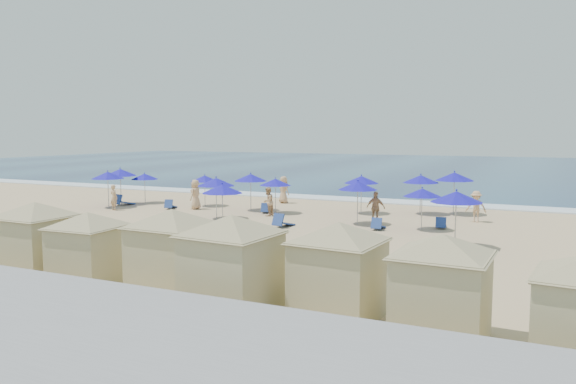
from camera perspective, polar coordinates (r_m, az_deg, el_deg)
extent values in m
plane|color=tan|center=(26.13, -3.91, -4.54)|extent=(160.00, 160.00, 0.00)
cube|color=#0E284F|center=(78.57, 16.05, 2.36)|extent=(160.00, 80.00, 0.06)
cube|color=white|center=(40.22, 6.91, -0.77)|extent=(160.00, 2.50, 0.08)
cube|color=gray|center=(16.26, -27.22, -9.81)|extent=(160.00, 2.20, 1.10)
cube|color=black|center=(21.97, -2.59, -5.52)|extent=(1.03, 1.03, 0.79)
cube|color=#C1B484|center=(20.66, -24.16, -5.08)|extent=(2.03, 2.03, 2.01)
cube|color=tan|center=(20.49, -24.28, -2.32)|extent=(2.13, 2.13, 0.08)
pyramid|color=tan|center=(20.43, -24.34, -0.92)|extent=(4.40, 4.40, 0.50)
cube|color=#C1B484|center=(18.76, -19.56, -6.19)|extent=(1.95, 1.95, 1.87)
cube|color=tan|center=(18.59, -19.66, -3.37)|extent=(2.05, 2.05, 0.07)
pyramid|color=tan|center=(18.52, -19.71, -1.94)|extent=(4.11, 4.11, 0.47)
cube|color=#C1B484|center=(17.19, -11.63, -6.78)|extent=(2.11, 2.11, 2.05)
cube|color=tan|center=(16.99, -11.70, -3.41)|extent=(2.21, 2.21, 0.08)
pyramid|color=tan|center=(16.92, -11.74, -1.70)|extent=(4.48, 4.48, 0.51)
cube|color=#C1B484|center=(15.21, -5.73, -8.23)|extent=(2.27, 2.27, 2.12)
cube|color=tan|center=(14.98, -5.77, -4.30)|extent=(2.39, 2.39, 0.08)
pyramid|color=tan|center=(14.90, -5.79, -2.29)|extent=(4.63, 4.63, 0.53)
cube|color=#C1B484|center=(14.74, 5.13, -8.88)|extent=(2.17, 2.17, 2.02)
cube|color=tan|center=(14.52, 5.17, -5.02)|extent=(2.28, 2.28, 0.08)
pyramid|color=tan|center=(14.43, 5.18, -3.05)|extent=(4.42, 4.42, 0.51)
cube|color=#C1B484|center=(13.66, 15.30, -10.33)|extent=(2.07, 2.07, 2.00)
cube|color=tan|center=(13.42, 15.42, -6.22)|extent=(2.18, 2.18, 0.08)
pyramid|color=tan|center=(13.32, 15.48, -4.12)|extent=(4.39, 4.39, 0.50)
cylinder|color=#A5A8AD|center=(39.18, -16.62, 0.23)|extent=(0.05, 0.05, 1.97)
cone|color=#150FA6|center=(39.08, -16.68, 1.93)|extent=(2.18, 2.18, 0.47)
sphere|color=#150FA6|center=(39.06, -16.69, 2.34)|extent=(0.08, 0.08, 0.08)
cylinder|color=#A5A8AD|center=(37.84, -17.79, -0.06)|extent=(0.05, 0.05, 1.90)
cone|color=#150FA6|center=(37.74, -17.84, 1.64)|extent=(2.10, 2.10, 0.45)
sphere|color=#150FA6|center=(37.72, -17.86, 2.05)|extent=(0.08, 0.08, 0.08)
cylinder|color=#A5A8AD|center=(37.11, -8.44, -0.14)|extent=(0.04, 0.04, 1.66)
cone|color=#150FA6|center=(37.02, -8.46, 1.37)|extent=(1.83, 1.83, 0.39)
sphere|color=#150FA6|center=(37.00, -8.47, 1.74)|extent=(0.07, 0.07, 0.07)
cylinder|color=#A5A8AD|center=(31.54, -7.28, -1.00)|extent=(0.05, 0.05, 1.89)
cone|color=#150FA6|center=(31.42, -7.31, 1.02)|extent=(2.09, 2.09, 0.45)
sphere|color=#150FA6|center=(31.40, -7.32, 1.52)|extent=(0.08, 0.08, 0.08)
cylinder|color=#A5A8AD|center=(34.71, -3.80, -0.34)|extent=(0.05, 0.05, 1.87)
cone|color=#150FA6|center=(34.60, -3.81, 1.48)|extent=(2.07, 2.07, 0.44)
sphere|color=#150FA6|center=(34.58, -3.82, 1.93)|extent=(0.08, 0.08, 0.08)
cylinder|color=#A5A8AD|center=(33.43, -1.29, -0.71)|extent=(0.05, 0.05, 1.71)
cone|color=#150FA6|center=(33.32, -1.29, 1.02)|extent=(1.89, 1.89, 0.41)
sphere|color=#150FA6|center=(33.30, -1.29, 1.44)|extent=(0.07, 0.07, 0.07)
cylinder|color=#A5A8AD|center=(28.10, -6.66, -1.90)|extent=(0.05, 0.05, 1.85)
cone|color=#150FA6|center=(27.97, -6.69, 0.32)|extent=(2.05, 2.05, 0.44)
sphere|color=#150FA6|center=(27.94, -6.70, 0.87)|extent=(0.08, 0.08, 0.08)
cylinder|color=#A5A8AD|center=(33.59, 7.44, -0.61)|extent=(0.05, 0.05, 1.85)
cone|color=#150FA6|center=(33.48, 7.47, 1.26)|extent=(2.05, 2.05, 0.44)
sphere|color=#150FA6|center=(33.46, 7.47, 1.71)|extent=(0.08, 0.08, 0.08)
cylinder|color=#A5A8AD|center=(29.62, 7.07, -1.48)|extent=(0.05, 0.05, 1.87)
cone|color=#150FA6|center=(29.50, 7.10, 0.65)|extent=(2.07, 2.07, 0.44)
sphere|color=#150FA6|center=(29.47, 7.11, 1.17)|extent=(0.08, 0.08, 0.08)
cylinder|color=#A5A8AD|center=(34.36, 16.49, -0.49)|extent=(0.05, 0.05, 2.05)
cone|color=#150FA6|center=(34.25, 16.55, 1.52)|extent=(2.26, 2.26, 0.49)
sphere|color=#150FA6|center=(34.23, 16.56, 2.02)|extent=(0.09, 0.09, 0.09)
cylinder|color=#A5A8AD|center=(28.50, 13.42, -2.07)|extent=(0.04, 0.04, 1.71)
cone|color=#150FA6|center=(28.38, 13.47, -0.05)|extent=(1.89, 1.89, 0.40)
sphere|color=#150FA6|center=(28.35, 13.48, 0.45)|extent=(0.07, 0.07, 0.07)
cylinder|color=#A5A8AD|center=(24.45, 16.64, -3.18)|extent=(0.05, 0.05, 1.97)
cone|color=#150FA6|center=(24.29, 16.73, -0.47)|extent=(2.17, 2.17, 0.47)
sphere|color=#150FA6|center=(24.26, 16.75, 0.20)|extent=(0.08, 0.08, 0.08)
cylinder|color=#A5A8AD|center=(33.94, 13.29, -0.60)|extent=(0.05, 0.05, 1.91)
cone|color=#150FA6|center=(33.83, 13.34, 1.30)|extent=(2.11, 2.11, 0.45)
sphere|color=#150FA6|center=(33.81, 13.35, 1.76)|extent=(0.08, 0.08, 0.08)
cylinder|color=#A5A8AD|center=(39.48, -14.33, 0.11)|extent=(0.04, 0.04, 1.67)
cone|color=#150FA6|center=(39.40, -14.37, 1.54)|extent=(1.84, 1.84, 0.39)
sphere|color=#150FA6|center=(39.38, -14.37, 1.89)|extent=(0.07, 0.07, 0.07)
cube|color=navy|center=(38.76, -16.25, -1.02)|extent=(0.83, 1.41, 0.36)
cube|color=navy|center=(38.39, -16.91, -0.71)|extent=(0.67, 0.46, 0.64)
cube|color=navy|center=(36.33, -11.81, -1.42)|extent=(0.82, 1.19, 0.30)
cube|color=navy|center=(35.88, -12.04, -1.17)|extent=(0.58, 0.44, 0.52)
cube|color=navy|center=(33.75, -2.19, -1.86)|extent=(0.84, 1.22, 0.31)
cube|color=navy|center=(33.27, -2.32, -1.59)|extent=(0.59, 0.45, 0.54)
cube|color=navy|center=(28.77, -0.41, -3.20)|extent=(0.78, 1.34, 0.35)
cube|color=navy|center=(28.30, -1.01, -2.83)|extent=(0.64, 0.43, 0.62)
cube|color=navy|center=(28.37, 9.19, -3.45)|extent=(0.57, 1.13, 0.30)
cube|color=navy|center=(27.89, 8.97, -3.15)|extent=(0.53, 0.33, 0.53)
cube|color=navy|center=(29.34, 15.29, -3.28)|extent=(0.65, 1.14, 0.30)
cube|color=navy|center=(28.86, 15.27, -3.00)|extent=(0.54, 0.36, 0.52)
imported|color=tan|center=(36.38, -17.27, -0.53)|extent=(0.66, 0.52, 1.58)
imported|color=tan|center=(32.33, -2.06, -0.98)|extent=(0.64, 0.82, 1.67)
imported|color=tan|center=(29.96, 8.91, -1.58)|extent=(1.03, 0.48, 1.71)
imported|color=tan|center=(31.77, 18.56, -1.41)|extent=(1.14, 0.73, 1.68)
imported|color=tan|center=(38.18, -0.45, 0.24)|extent=(1.07, 0.93, 1.84)
imported|color=tan|center=(35.62, -9.38, -0.24)|extent=(0.64, 0.94, 1.87)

